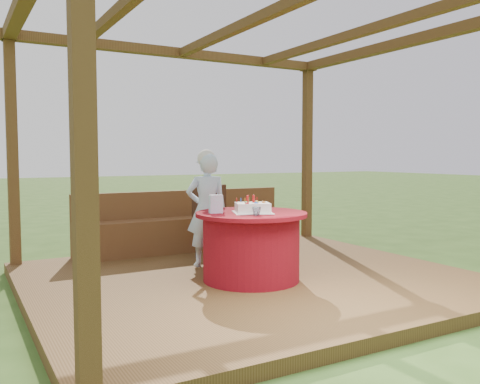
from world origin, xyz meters
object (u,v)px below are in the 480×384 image
gift_bag (216,204)px  elderly_woman (207,208)px  table (251,246)px  chair (213,217)px  drinking_glass (256,211)px  bench (187,230)px  birthday_cake (253,208)px

gift_bag → elderly_woman: bearing=83.7°
table → elderly_woman: size_ratio=0.84×
chair → drinking_glass: size_ratio=10.20×
elderly_woman → gift_bag: (-0.25, -0.74, 0.11)m
bench → birthday_cake: size_ratio=6.08×
bench → table: size_ratio=2.64×
chair → drinking_glass: 1.55m
bench → elderly_woman: size_ratio=2.22×
bench → gift_bag: bearing=-104.2°
table → drinking_glass: (-0.10, -0.27, 0.39)m
birthday_cake → drinking_glass: bearing=-111.8°
elderly_woman → birthday_cake: 0.90m
table → chair: chair is taller
bench → gift_bag: size_ratio=16.37×
gift_bag → table: bearing=-4.5°
birthday_cake → bench: bearing=86.6°
elderly_woman → drinking_glass: elderly_woman is taller
table → birthday_cake: bearing=-105.6°
bench → birthday_cake: (-0.11, -1.93, 0.49)m
table → bench: bearing=87.0°
bench → elderly_woman: 1.13m
elderly_woman → table: bearing=-83.3°
bench → gift_bag: 1.90m
chair → birthday_cake: chair is taller
bench → table: (-0.10, -1.88, 0.09)m
elderly_woman → drinking_glass: 1.12m
bench → gift_bag: (-0.45, -1.77, 0.53)m
chair → table: bearing=-98.1°
drinking_glass → bench: bearing=84.6°
drinking_glass → elderly_woman: bearing=89.8°
chair → elderly_woman: elderly_woman is taller
birthday_cake → gift_bag: bearing=154.8°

